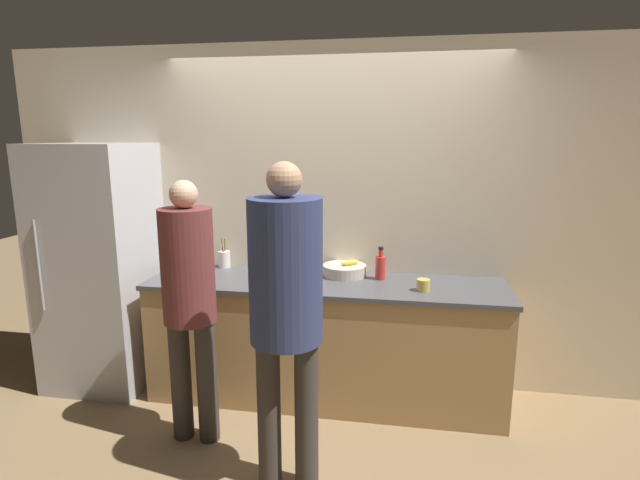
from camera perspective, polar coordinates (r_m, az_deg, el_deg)
name	(u,v)px	position (r m, az deg, el deg)	size (l,w,h in m)	color
ground_plane	(316,422)	(3.64, -0.44, -20.12)	(14.00, 14.00, 0.00)	#8C704C
wall_back	(333,218)	(3.85, 1.45, 2.50)	(5.20, 0.06, 2.60)	beige
counter	(325,339)	(3.77, 0.62, -11.21)	(2.57, 0.71, 0.90)	tan
refrigerator	(101,266)	(4.21, -23.79, -2.77)	(0.75, 0.74, 1.87)	#B7B7BC
person_left	(189,294)	(3.17, -14.73, -5.96)	(0.32, 0.32, 1.67)	#38332D
person_center	(286,297)	(2.61, -3.91, -6.57)	(0.38, 0.38, 1.80)	#38332D
fruit_bowl	(345,270)	(3.75, 2.84, -3.44)	(0.33, 0.33, 0.12)	beige
utensil_crock	(224,259)	(4.04, -10.89, -2.10)	(0.09, 0.09, 0.24)	silver
bottle_amber	(201,267)	(3.85, -13.50, -2.99)	(0.08, 0.08, 0.17)	brown
bottle_red	(381,267)	(3.66, 6.93, -3.03)	(0.07, 0.07, 0.24)	red
bottle_dark	(180,261)	(3.96, -15.75, -2.34)	(0.06, 0.06, 0.23)	#333338
cup_yellow	(423,285)	(3.45, 11.72, -5.07)	(0.09, 0.09, 0.08)	gold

